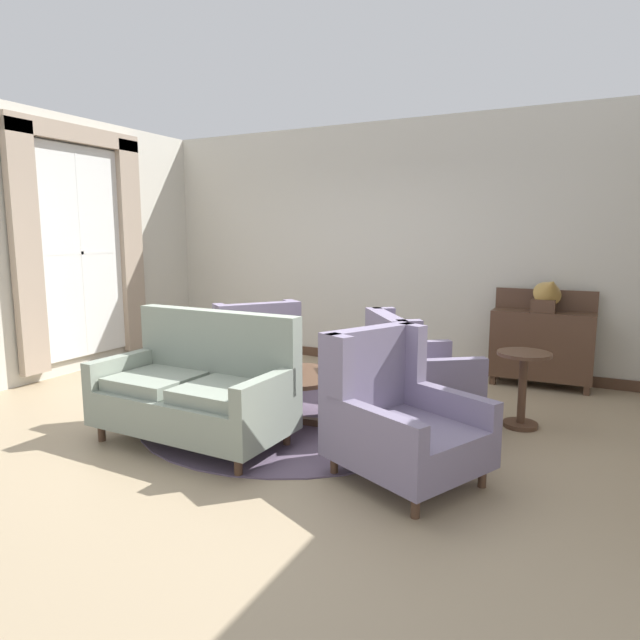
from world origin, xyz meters
The scene contains 15 objects.
ground centered at (0.00, 0.00, 0.00)m, with size 8.99×8.99×0.00m, color #9E896B.
wall_back centered at (0.00, 2.68, 1.52)m, with size 6.58×0.08×3.03m, color beige.
wall_left centered at (-3.21, 0.80, 1.52)m, with size 0.08×3.75×3.03m, color beige.
baseboard_back centered at (0.00, 2.62, 0.06)m, with size 6.42×0.03×0.12m, color #4C3323.
area_rug centered at (0.00, 0.30, 0.01)m, with size 2.72×2.72×0.01m, color #5B4C60.
window_with_curtains centered at (-3.11, 0.69, 1.60)m, with size 0.12×1.82×2.79m.
coffee_table centered at (0.12, 0.10, 0.37)m, with size 0.86×0.86×0.46m.
porcelain_vase centered at (0.07, 0.09, 0.60)m, with size 0.19×0.19×0.33m.
settee centered at (-0.37, -0.59, 0.42)m, with size 1.60×0.84×1.04m.
armchair_far_left centered at (-0.78, 0.79, 0.42)m, with size 1.18×1.18×0.98m.
armchair_beside_settee centered at (1.06, 0.58, 0.43)m, with size 1.16×1.17×0.99m.
armchair_near_sideboard centered at (1.28, -0.49, 0.42)m, with size 1.17×1.12×1.00m.
side_table centered at (1.92, 0.94, 0.40)m, with size 0.45×0.45×0.66m.
sideboard centered at (1.94, 2.38, 0.48)m, with size 1.05×0.35×1.06m.
gramophone centered at (1.98, 2.30, 1.05)m, with size 0.40×0.45×0.47m.
Camera 1 is at (2.45, -3.95, 1.66)m, focal length 30.88 mm.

